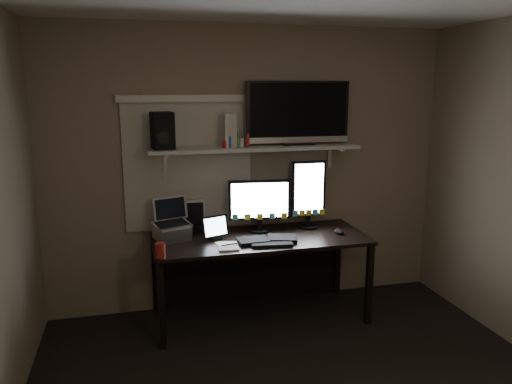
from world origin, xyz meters
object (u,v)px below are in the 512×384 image
object	(u,v)px
tv	(298,113)
speaker	(162,131)
monitor_landscape	(260,206)
monitor_portrait	(308,194)
laptop	(172,220)
mouse	(339,232)
cup	(160,251)
desk	(257,252)
keyboard	(268,240)
tablet	(215,228)
game_console	(230,130)

from	to	relation	value
tv	speaker	xyz separation A→B (m)	(-1.16, -0.03, -0.12)
monitor_landscape	monitor_portrait	size ratio (longest dim) A/B	0.87
laptop	tv	xyz separation A→B (m)	(1.12, 0.12, 0.85)
mouse	cup	world-z (taller)	cup
desk	monitor_landscape	distance (m)	0.42
keyboard	tablet	distance (m)	0.45
desk	tv	world-z (taller)	tv
monitor_landscape	monitor_portrait	xyz separation A→B (m)	(0.45, 0.02, 0.07)
laptop	tv	world-z (taller)	tv
monitor_portrait	laptop	size ratio (longest dim) A/B	1.85
monitor_landscape	speaker	world-z (taller)	speaker
laptop	game_console	distance (m)	0.90
desk	keyboard	distance (m)	0.32
keyboard	mouse	world-z (taller)	mouse
mouse	cup	xyz separation A→B (m)	(-1.54, -0.24, 0.04)
mouse	tablet	distance (m)	1.07
laptop	cup	xyz separation A→B (m)	(-0.12, -0.42, -0.11)
laptop	speaker	xyz separation A→B (m)	(-0.04, 0.09, 0.73)
tablet	speaker	distance (m)	0.90
tv	game_console	distance (m)	0.62
monitor_landscape	laptop	xyz separation A→B (m)	(-0.76, -0.05, -0.07)
monitor_landscape	mouse	xyz separation A→B (m)	(0.65, -0.23, -0.22)
desk	tv	size ratio (longest dim) A/B	1.99
mouse	desk	bearing A→B (deg)	156.95
cup	tv	bearing A→B (deg)	23.47
desk	tablet	size ratio (longest dim) A/B	7.64
mouse	tablet	size ratio (longest dim) A/B	0.46
monitor_landscape	tablet	size ratio (longest dim) A/B	2.28
desk	tablet	bearing A→B (deg)	-165.24
monitor_portrait	tablet	size ratio (longest dim) A/B	2.64
monitor_portrait	tv	distance (m)	0.72
speaker	tv	bearing A→B (deg)	-7.07
speaker	cup	bearing A→B (deg)	-107.89
monitor_landscape	keyboard	size ratio (longest dim) A/B	1.06
monitor_portrait	keyboard	bearing A→B (deg)	-145.43
tablet	tv	distance (m)	1.22
tablet	mouse	bearing A→B (deg)	-25.04
keyboard	cup	bearing A→B (deg)	-160.83
game_console	monitor_landscape	bearing A→B (deg)	-6.32
desk	monitor_landscape	size ratio (longest dim) A/B	3.34
laptop	game_console	bearing A→B (deg)	-4.82
keyboard	tablet	world-z (taller)	tablet
tablet	game_console	distance (m)	0.83
speaker	mouse	bearing A→B (deg)	-19.02
tv	laptop	bearing A→B (deg)	-171.73
monitor_landscape	keyboard	bearing A→B (deg)	-84.00
tablet	laptop	bearing A→B (deg)	147.96
tv	cup	bearing A→B (deg)	-154.39
tablet	speaker	bearing A→B (deg)	137.79
tablet	speaker	xyz separation A→B (m)	(-0.39, 0.16, 0.80)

